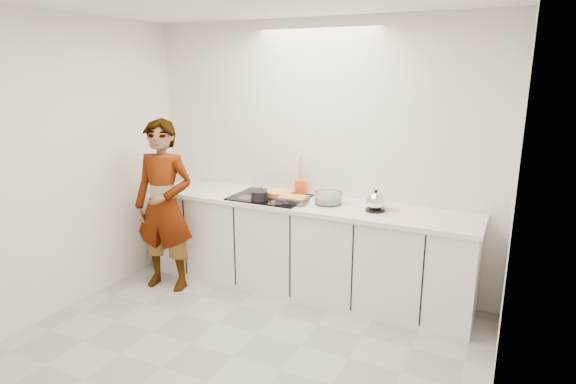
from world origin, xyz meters
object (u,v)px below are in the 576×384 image
at_px(hob, 270,197).
at_px(saucepan, 259,196).
at_px(baking_dish, 293,199).
at_px(kettle, 375,202).
at_px(mixing_bowl, 328,198).
at_px(cook, 164,206).
at_px(utensil_crock, 301,187).
at_px(tart_dish, 279,193).

xyz_separation_m(hob, saucepan, (-0.02, -0.17, 0.05)).
xyz_separation_m(hob, baking_dish, (0.29, -0.08, 0.04)).
xyz_separation_m(baking_dish, kettle, (0.77, 0.09, 0.04)).
relative_size(saucepan, mixing_bowl, 0.60).
xyz_separation_m(saucepan, baking_dish, (0.31, 0.08, -0.01)).
xyz_separation_m(saucepan, mixing_bowl, (0.62, 0.21, -0.00)).
distance_m(baking_dish, cook, 1.26).
height_order(saucepan, baking_dish, saucepan).
height_order(baking_dish, cook, cook).
bearing_deg(mixing_bowl, cook, -160.29).
bearing_deg(hob, kettle, 0.41).
relative_size(kettle, cook, 0.14).
distance_m(kettle, utensil_crock, 0.85).
distance_m(saucepan, mixing_bowl, 0.65).
xyz_separation_m(saucepan, utensil_crock, (0.25, 0.40, 0.02)).
bearing_deg(tart_dish, saucepan, -109.25).
bearing_deg(utensil_crock, saucepan, -122.39).
distance_m(saucepan, baking_dish, 0.32).
height_order(mixing_bowl, utensil_crock, utensil_crock).
bearing_deg(cook, baking_dish, 9.71).
relative_size(tart_dish, kettle, 1.26).
bearing_deg(baking_dish, tart_dish, 144.23).
xyz_separation_m(hob, kettle, (1.05, 0.01, 0.08)).
relative_size(hob, mixing_bowl, 2.26).
bearing_deg(utensil_crock, tart_dish, -137.53).
relative_size(tart_dish, cook, 0.17).
distance_m(baking_dish, utensil_crock, 0.32).
xyz_separation_m(tart_dish, saucepan, (-0.08, -0.24, 0.02)).
distance_m(baking_dish, kettle, 0.77).
bearing_deg(kettle, baking_dish, -173.21).
bearing_deg(utensil_crock, cook, -147.54).
relative_size(saucepan, utensil_crock, 1.24).
relative_size(saucepan, kettle, 0.84).
height_order(saucepan, utensil_crock, saucepan).
height_order(utensil_crock, cook, cook).
distance_m(hob, kettle, 1.06).
relative_size(baking_dish, utensil_crock, 1.88).
xyz_separation_m(mixing_bowl, cook, (-1.50, -0.54, -0.12)).
xyz_separation_m(hob, cook, (-0.90, -0.49, -0.08)).
bearing_deg(tart_dish, utensil_crock, 42.47).
height_order(tart_dish, cook, cook).
xyz_separation_m(baking_dish, cook, (-1.19, -0.41, -0.11)).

